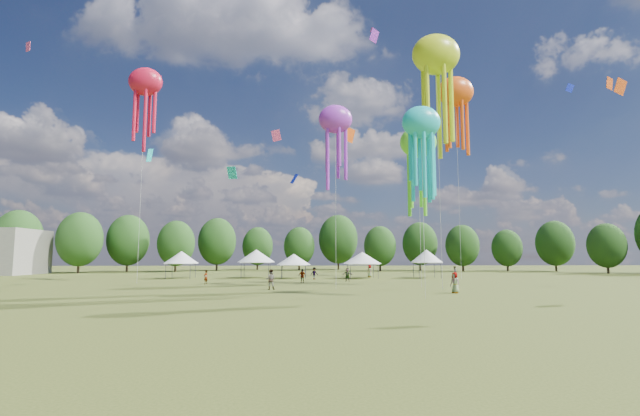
{
  "coord_description": "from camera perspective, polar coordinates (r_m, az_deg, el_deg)",
  "views": [
    {
      "loc": [
        -5.32,
        -11.56,
        3.13
      ],
      "look_at": [
        -3.95,
        15.0,
        6.0
      ],
      "focal_mm": 25.41,
      "sensor_mm": 36.0,
      "label": 1
    }
  ],
  "objects": [
    {
      "name": "ground",
      "position": [
        13.1,
        22.46,
        -19.53
      ],
      "size": [
        300.0,
        300.0,
        0.0
      ],
      "primitive_type": "plane",
      "color": "#384416",
      "rests_on": "ground"
    },
    {
      "name": "spectator_near",
      "position": [
        44.08,
        -6.25,
        -8.94
      ],
      "size": [
        0.99,
        0.81,
        1.92
      ],
      "primitive_type": "imported",
      "rotation": [
        0.0,
        0.0,
        3.05
      ],
      "color": "gray",
      "rests_on": "ground"
    },
    {
      "name": "spectators_far",
      "position": [
        60.05,
        5.29,
        -8.3
      ],
      "size": [
        36.04,
        32.68,
        1.88
      ],
      "color": "gray",
      "rests_on": "ground"
    },
    {
      "name": "festival_tents",
      "position": [
        67.3,
        -2.25,
        -6.23
      ],
      "size": [
        41.02,
        8.0,
        4.22
      ],
      "color": "#47474C",
      "rests_on": "ground"
    },
    {
      "name": "show_kites",
      "position": [
        55.71,
        8.86,
        12.09
      ],
      "size": [
        46.72,
        32.52,
        29.59
      ],
      "color": "purple",
      "rests_on": "ground"
    },
    {
      "name": "small_kites",
      "position": [
        59.69,
        3.64,
        21.39
      ],
      "size": [
        78.93,
        55.11,
        45.97
      ],
      "color": "purple",
      "rests_on": "ground"
    },
    {
      "name": "treeline",
      "position": [
        74.16,
        -1.83,
        -3.52
      ],
      "size": [
        201.57,
        95.24,
        13.43
      ],
      "color": "#38281C",
      "rests_on": "ground"
    }
  ]
}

